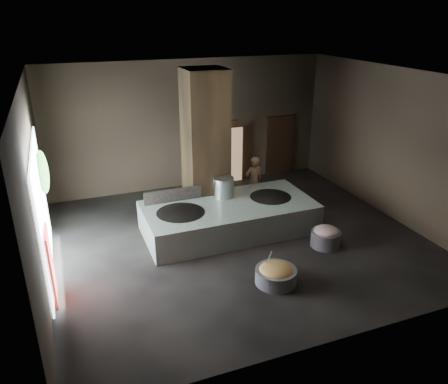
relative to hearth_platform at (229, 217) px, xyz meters
name	(u,v)px	position (x,y,z in m)	size (l,w,h in m)	color
floor	(238,240)	(0.06, -0.57, -0.47)	(10.00, 9.00, 0.10)	black
ceiling	(241,74)	(0.06, -0.57, 4.13)	(10.00, 9.00, 0.10)	black
back_wall	(189,125)	(0.06, 3.98, 1.83)	(10.00, 0.10, 4.50)	black
front_wall	(341,242)	(0.06, -5.12, 1.83)	(10.00, 0.10, 4.50)	black
left_wall	(33,189)	(-4.99, -0.57, 1.83)	(0.10, 9.00, 4.50)	black
right_wall	(393,144)	(5.11, -0.57, 1.83)	(0.10, 9.00, 4.50)	black
pillar	(205,145)	(-0.24, 1.33, 1.83)	(1.20, 1.20, 4.50)	black
hearth_platform	(229,217)	(0.00, 0.00, 0.00)	(4.89, 2.34, 0.85)	#A5B7A5
platform_cap	(229,205)	(0.00, 0.00, 0.39)	(4.78, 2.29, 0.03)	black
wok_left	(181,216)	(-1.45, -0.05, 0.33)	(1.54, 1.54, 0.42)	black
wok_left_rim	(181,213)	(-1.45, -0.05, 0.40)	(1.57, 1.57, 0.05)	black
wok_right	(270,200)	(1.35, 0.05, 0.33)	(1.43, 1.43, 0.40)	black
wok_right_rim	(270,198)	(1.35, 0.05, 0.40)	(1.47, 1.47, 0.05)	black
stock_pot	(224,188)	(0.05, 0.55, 0.71)	(0.59, 0.59, 0.64)	#B4B8BD
splash_guard	(173,196)	(-1.45, 0.75, 0.61)	(1.70, 0.06, 0.42)	black
cook	(254,182)	(1.41, 1.37, 0.42)	(0.62, 0.40, 1.69)	#91684A
veg_basin	(276,276)	(0.05, -2.88, -0.24)	(0.98, 0.98, 0.36)	gray
veg_fill	(276,270)	(0.05, -2.88, -0.07)	(0.81, 0.81, 0.25)	#A2A851
ladle	(268,261)	(-0.10, -2.73, 0.13)	(0.03, 0.03, 0.78)	#B4B8BD
meat_basin	(326,239)	(2.13, -1.79, -0.20)	(0.80, 0.80, 0.44)	gray
meat_fill	(326,231)	(2.13, -1.79, 0.03)	(0.67, 0.67, 0.26)	#AA6669
doorway_near	(222,153)	(1.26, 3.88, 0.68)	(1.18, 0.08, 2.38)	black
doorway_near_glow	(231,155)	(1.53, 3.62, 0.63)	(0.86, 0.04, 2.04)	#8C6647
doorway_far	(280,146)	(3.66, 3.88, 0.68)	(1.18, 0.08, 2.38)	black
doorway_far_glow	(280,146)	(3.78, 4.09, 0.63)	(0.76, 0.04, 1.80)	#8C6647
left_opening	(42,211)	(-4.89, -0.37, 1.18)	(0.04, 4.20, 3.10)	white
pavilion_sliver	(51,266)	(-4.82, -1.67, 0.43)	(0.05, 0.90, 1.70)	maroon
tree_silhouette	(43,172)	(-4.79, 0.73, 1.78)	(0.28, 1.10, 1.10)	#194714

